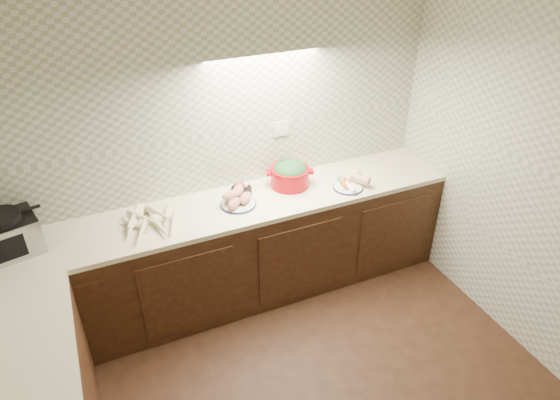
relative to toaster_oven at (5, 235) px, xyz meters
name	(u,v)px	position (x,y,z in m)	size (l,w,h in m)	color
room	(331,235)	(1.53, -1.56, 0.59)	(3.60, 3.60, 2.60)	black
counter	(175,352)	(0.85, -0.88, -0.58)	(3.60, 3.60, 0.90)	black
toaster_oven	(5,235)	(0.00, 0.00, 0.00)	(0.47, 0.40, 0.29)	black
parsnip_pile	(152,222)	(0.93, -0.09, -0.10)	(0.40, 0.42, 0.09)	beige
sweet_potato_plate	(237,199)	(1.58, -0.06, -0.09)	(0.28, 0.28, 0.13)	#121D41
onion_bowl	(241,189)	(1.66, 0.06, -0.09)	(0.16, 0.16, 0.13)	black
dutch_oven	(290,174)	(2.07, 0.04, -0.03)	(0.40, 0.40, 0.22)	#AC000C
veg_plate	(351,181)	(2.52, -0.16, -0.09)	(0.31, 0.31, 0.11)	#121D41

